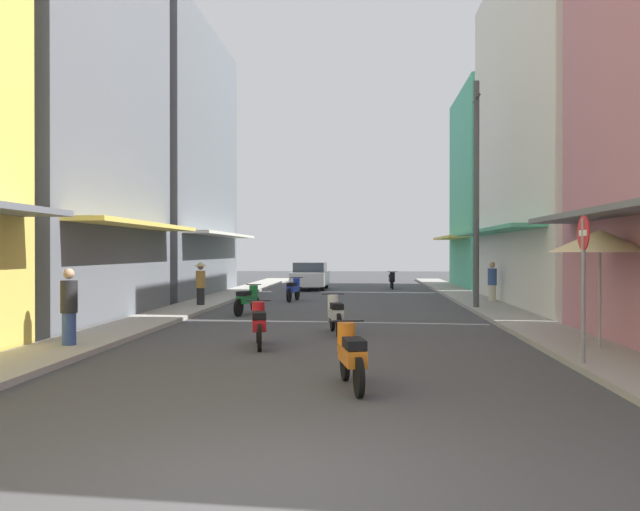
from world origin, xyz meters
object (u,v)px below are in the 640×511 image
Objects in this scene: utility_pole at (476,194)px; street_sign_no_entry at (583,270)px; vendor_umbrella at (600,241)px; pedestrian_far at (492,283)px; motorbike_red at (259,323)px; motorbike_green at (248,299)px; motorbike_white at (335,313)px; motorbike_orange at (351,354)px; motorbike_blue at (294,289)px; pedestrian_midway at (69,310)px; motorbike_black at (392,280)px; parked_car at (310,276)px; pedestrian_foreground at (201,282)px.

street_sign_no_entry is at bearing -90.50° from utility_pole.
pedestrian_far is at bearing 89.08° from vendor_umbrella.
motorbike_red is 0.73× the size of vendor_umbrella.
motorbike_green is 0.99× the size of motorbike_red.
street_sign_no_entry reaches higher than motorbike_white.
motorbike_orange is 4.60m from motorbike_red.
motorbike_blue is at bearing 98.95° from motorbike_orange.
pedestrian_far reaches higher than motorbike_red.
motorbike_green is at bearing 138.11° from vendor_umbrella.
pedestrian_midway is (-2.28, -7.94, 0.34)m from motorbike_green.
pedestrian_far is at bearing -72.18° from motorbike_black.
motorbike_blue and motorbike_red have the same top height.
motorbike_green is 16.04m from motorbike_black.
motorbike_blue is 1.00× the size of motorbike_red.
motorbike_orange is at bearing -83.96° from parked_car.
pedestrian_far is 0.66× the size of vendor_umbrella.
utility_pole is (7.59, 2.01, 3.52)m from motorbike_green.
pedestrian_foreground is at bearing 132.39° from motorbike_green.
utility_pole reaches higher than street_sign_no_entry.
street_sign_no_entry reaches higher than pedestrian_midway.
motorbike_orange is 0.99× the size of motorbike_black.
utility_pole is (6.71, -11.97, 3.29)m from parked_car.
street_sign_no_entry is at bearing -84.77° from motorbike_black.
motorbike_white is at bearing 57.79° from motorbike_red.
motorbike_red is 1.10× the size of pedestrian_far.
pedestrian_foreground is at bearing 136.87° from vendor_umbrella.
pedestrian_midway is at bearing -148.39° from motorbike_white.
motorbike_orange and motorbike_white have the same top height.
motorbike_black is at bearing 86.34° from motorbike_orange.
motorbike_blue is at bearing 81.94° from motorbike_green.
pedestrian_midway is (-5.30, -3.26, 0.34)m from motorbike_white.
parked_car is at bearing 81.80° from pedestrian_midway.
motorbike_white is 8.83m from utility_pole.
pedestrian_far is at bearing 11.98° from pedestrian_foreground.
motorbike_blue is at bearing 101.60° from motorbike_white.
motorbike_green is 11.76m from motorbike_orange.
motorbike_white is at bearing -57.11° from motorbike_green.
pedestrian_midway reaches higher than motorbike_green.
motorbike_red is 0.23× the size of utility_pole.
motorbike_red is at bearing -78.09° from motorbike_green.
motorbike_black is at bearing 64.52° from motorbike_blue.
vendor_umbrella is at bearing -3.81° from motorbike_red.
motorbike_red is 7.16m from vendor_umbrella.
parked_car reaches higher than motorbike_black.
motorbike_black and motorbike_white have the same top height.
vendor_umbrella is at bearing 36.84° from motorbike_orange.
pedestrian_far is (5.60, 9.28, 0.31)m from motorbike_white.
motorbike_green is 0.72× the size of vendor_umbrella.
pedestrian_midway is 10.27m from pedestrian_foreground.
parked_car is at bearing -164.95° from motorbike_black.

